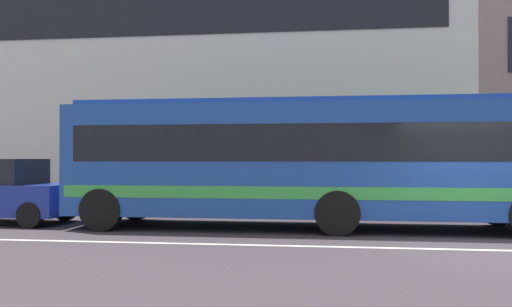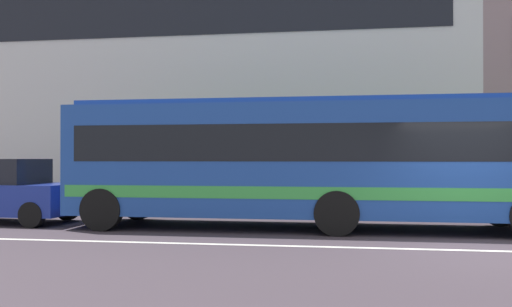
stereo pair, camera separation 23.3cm
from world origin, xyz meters
The scene contains 5 objects.
ground_plane centered at (0.00, 0.00, 0.00)m, with size 160.00×160.00×0.00m, color #3E353D.
lane_centre_line centered at (0.00, 0.00, 0.00)m, with size 60.00×0.16×0.01m, color silver.
hedge_row_far centered at (-0.88, 6.78, 0.40)m, with size 18.86×1.10×0.80m, color #2A6E37.
apartment_block_left centered at (-10.35, 15.10, 6.72)m, with size 25.60×11.23×13.44m.
transit_bus centered at (-3.41, 2.69, 1.71)m, with size 11.57×2.69×3.10m.
Camera 1 is at (-2.95, -10.40, 1.71)m, focal length 37.46 mm.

